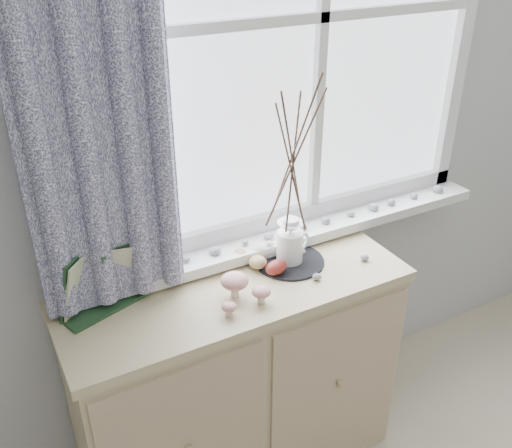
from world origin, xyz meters
The scene contains 8 objects.
sideboard centered at (-0.15, 1.75, 0.43)m, with size 1.20×0.45×0.85m.
botanical_book centered at (-0.57, 1.82, 0.96)m, with size 0.32×0.13×0.22m, color #1E3F22, non-canonical shape.
toadstool_cluster centered at (-0.17, 1.68, 0.90)m, with size 0.18×0.15×0.09m.
wooden_eggs centered at (-0.04, 1.81, 0.88)m, with size 0.14×0.18×0.08m.
songbird_figurine centered at (0.00, 1.86, 0.88)m, with size 0.13×0.06×0.07m, color silver, non-canonical shape.
crocheted_doily centered at (0.09, 1.80, 0.85)m, with size 0.25×0.25×0.01m, color black.
twig_pitcher centered at (0.09, 1.80, 1.26)m, with size 0.32×0.32×0.71m.
sideboard_pebbles centered at (0.15, 1.75, 0.86)m, with size 0.33×0.23×0.02m.
Camera 1 is at (-0.84, 0.34, 1.97)m, focal length 40.00 mm.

